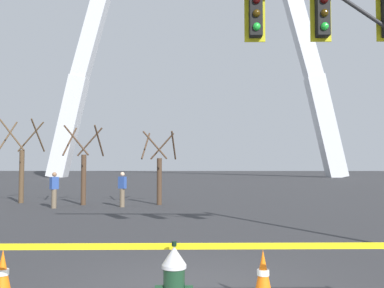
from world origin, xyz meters
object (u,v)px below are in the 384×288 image
(traffic_cone_mid_sidewalk, at_px, (263,277))
(fire_hydrant, at_px, (174,285))
(pedestrian_standing_center, at_px, (54,190))
(traffic_cone_by_hydrant, at_px, (2,276))
(traffic_signal_gantry, at_px, (374,52))
(pedestrian_walking_left, at_px, (122,189))
(monument_arch, at_px, (196,25))

(traffic_cone_mid_sidewalk, bearing_deg, fire_hydrant, -147.02)
(traffic_cone_mid_sidewalk, height_order, pedestrian_standing_center, pedestrian_standing_center)
(traffic_cone_by_hydrant, distance_m, traffic_signal_gantry, 7.96)
(pedestrian_walking_left, distance_m, pedestrian_standing_center, 2.97)
(fire_hydrant, height_order, monument_arch, monument_arch)
(traffic_cone_mid_sidewalk, bearing_deg, traffic_signal_gantry, 43.33)
(pedestrian_walking_left, bearing_deg, traffic_cone_mid_sidewalk, -71.16)
(monument_arch, bearing_deg, pedestrian_walking_left, -94.33)
(pedestrian_standing_center, bearing_deg, traffic_cone_mid_sidewalk, -59.15)
(fire_hydrant, relative_size, traffic_signal_gantry, 0.15)
(fire_hydrant, distance_m, traffic_cone_mid_sidewalk, 1.44)
(pedestrian_standing_center, bearing_deg, pedestrian_walking_left, 10.72)
(traffic_cone_by_hydrant, xyz_separation_m, traffic_cone_mid_sidewalk, (3.65, 0.03, 0.00))
(monument_arch, xyz_separation_m, pedestrian_walking_left, (-3.32, -43.94, -23.02))
(traffic_cone_by_hydrant, xyz_separation_m, pedestrian_walking_left, (-0.68, 12.72, 0.46))
(traffic_cone_mid_sidewalk, relative_size, pedestrian_standing_center, 0.46)
(traffic_cone_by_hydrant, height_order, monument_arch, monument_arch)
(traffic_cone_by_hydrant, xyz_separation_m, traffic_signal_gantry, (6.41, 2.64, 3.91))
(fire_hydrant, distance_m, pedestrian_walking_left, 13.83)
(traffic_cone_mid_sidewalk, relative_size, traffic_signal_gantry, 0.11)
(fire_hydrant, xyz_separation_m, pedestrian_walking_left, (-3.13, 13.47, 0.35))
(traffic_signal_gantry, distance_m, monument_arch, 57.58)
(traffic_cone_mid_sidewalk, bearing_deg, traffic_cone_by_hydrant, -179.49)
(traffic_signal_gantry, height_order, pedestrian_walking_left, traffic_signal_gantry)
(fire_hydrant, relative_size, pedestrian_standing_center, 0.62)
(traffic_signal_gantry, distance_m, pedestrian_standing_center, 14.25)
(fire_hydrant, distance_m, traffic_cone_by_hydrant, 2.56)
(fire_hydrant, bearing_deg, traffic_signal_gantry, 40.50)
(traffic_signal_gantry, distance_m, pedestrian_walking_left, 12.80)
(fire_hydrant, relative_size, traffic_cone_by_hydrant, 1.36)
(fire_hydrant, bearing_deg, pedestrian_walking_left, 103.07)
(monument_arch, bearing_deg, traffic_cone_by_hydrant, -92.67)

